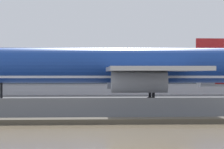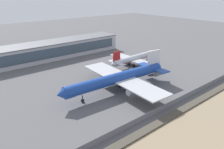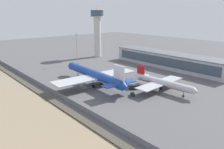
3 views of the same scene
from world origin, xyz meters
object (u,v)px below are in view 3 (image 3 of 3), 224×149
(baggage_tug, at_px, (133,94))
(apron_light_mast_apron_west, at_px, (77,48))
(passenger_jet_silver, at_px, (162,83))
(control_tower, at_px, (97,29))
(cargo_jet_blue, at_px, (94,75))
(ops_van, at_px, (134,87))

(baggage_tug, xyz_separation_m, apron_light_mast_apron_west, (-72.96, 16.00, 12.07))
(passenger_jet_silver, height_order, baggage_tug, passenger_jet_silver)
(passenger_jet_silver, distance_m, apron_light_mast_apron_west, 78.09)
(baggage_tug, bearing_deg, control_tower, 152.00)
(cargo_jet_blue, relative_size, ops_van, 9.95)
(control_tower, bearing_deg, baggage_tug, -28.00)
(cargo_jet_blue, relative_size, apron_light_mast_apron_west, 2.37)
(passenger_jet_silver, xyz_separation_m, ops_van, (-10.59, -8.76, -2.84))
(baggage_tug, bearing_deg, passenger_jet_silver, 74.09)
(cargo_jet_blue, bearing_deg, ops_van, 31.56)
(passenger_jet_silver, bearing_deg, cargo_jet_blue, -145.34)
(passenger_jet_silver, bearing_deg, ops_van, -140.41)
(passenger_jet_silver, xyz_separation_m, control_tower, (-91.96, 30.17, 20.33))
(ops_van, bearing_deg, control_tower, 154.43)
(ops_van, height_order, apron_light_mast_apron_west, apron_light_mast_apron_west)
(control_tower, bearing_deg, passenger_jet_silver, -18.16)
(cargo_jet_blue, distance_m, baggage_tug, 25.42)
(cargo_jet_blue, xyz_separation_m, passenger_jet_silver, (29.27, 20.23, -1.55))
(passenger_jet_silver, relative_size, apron_light_mast_apron_west, 1.59)
(cargo_jet_blue, xyz_separation_m, ops_van, (18.68, 11.47, -4.39))
(baggage_tug, height_order, ops_van, ops_van)
(passenger_jet_silver, distance_m, control_tower, 98.90)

